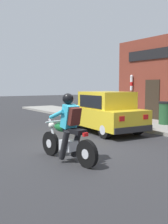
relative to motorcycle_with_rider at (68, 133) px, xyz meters
name	(u,v)px	position (x,y,z in m)	size (l,w,h in m)	color
ground_plane	(83,150)	(0.93, 0.74, -0.68)	(80.00, 80.00, 0.00)	#2B2B2D
sidewalk_curb	(132,122)	(5.74, 3.74, -0.61)	(2.60, 22.00, 0.14)	gray
motorcycle_with_rider	(68,133)	(0.00, 0.00, 0.00)	(0.64, 2.02, 1.62)	black
car_hatchback	(104,112)	(3.20, 2.69, 0.09)	(1.91, 3.89, 1.57)	black
trash_bin	(165,113)	(6.08, 2.08, -0.04)	(0.56, 0.56, 0.98)	#23512D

